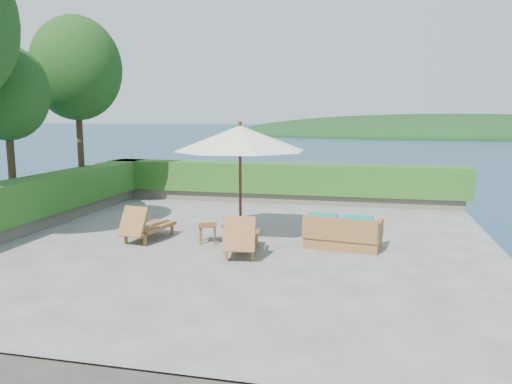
% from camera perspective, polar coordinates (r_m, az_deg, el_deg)
% --- Properties ---
extents(ground, '(12.00, 12.00, 0.00)m').
position_cam_1_polar(ground, '(11.86, -2.29, -5.78)').
color(ground, gray).
rests_on(ground, ground).
extents(foundation, '(12.00, 12.00, 3.00)m').
position_cam_1_polar(foundation, '(12.35, -2.24, -12.76)').
color(foundation, '#5B5448').
rests_on(foundation, ocean).
extents(ocean, '(600.00, 600.00, 0.00)m').
position_cam_1_polar(ocean, '(12.95, -2.20, -18.74)').
color(ocean, '#172E49').
rests_on(ocean, ground).
extents(offshore_island, '(126.00, 57.60, 12.60)m').
position_cam_1_polar(offshore_island, '(152.79, 21.28, 5.99)').
color(offshore_island, black).
rests_on(offshore_island, ocean).
extents(planter_wall_far, '(12.00, 0.60, 0.36)m').
position_cam_1_polar(planter_wall_far, '(17.18, 2.60, -0.60)').
color(planter_wall_far, '#726B5B').
rests_on(planter_wall_far, ground).
extents(planter_wall_left, '(0.60, 12.00, 0.36)m').
position_cam_1_polar(planter_wall_left, '(14.32, -24.51, -3.31)').
color(planter_wall_left, '#726B5B').
rests_on(planter_wall_left, ground).
extents(hedge_far, '(12.40, 0.90, 1.00)m').
position_cam_1_polar(hedge_far, '(17.08, 2.61, 1.62)').
color(hedge_far, '#1C4C15').
rests_on(hedge_far, planter_wall_far).
extents(hedge_left, '(0.90, 12.40, 1.00)m').
position_cam_1_polar(hedge_left, '(14.20, -24.69, -0.66)').
color(hedge_left, '#1C4C15').
rests_on(hedge_left, planter_wall_left).
extents(tree_mid, '(2.20, 2.20, 4.83)m').
position_cam_1_polar(tree_mid, '(14.94, -26.66, 10.05)').
color(tree_mid, '#48321B').
rests_on(tree_mid, ground).
extents(tree_far, '(2.80, 2.80, 6.03)m').
position_cam_1_polar(tree_far, '(16.95, -19.85, 13.10)').
color(tree_far, '#48321B').
rests_on(tree_far, ground).
extents(patio_umbrella, '(4.06, 4.06, 2.85)m').
position_cam_1_polar(patio_umbrella, '(11.95, -1.83, 6.02)').
color(patio_umbrella, black).
rests_on(patio_umbrella, ground).
extents(lounge_left, '(0.89, 1.64, 0.90)m').
position_cam_1_polar(lounge_left, '(12.25, -12.46, -3.72)').
color(lounge_left, olive).
rests_on(lounge_left, ground).
extents(lounge_right, '(0.90, 1.68, 0.92)m').
position_cam_1_polar(lounge_right, '(10.76, -1.67, -5.20)').
color(lounge_right, olive).
rests_on(lounge_right, ground).
extents(side_table, '(0.51, 0.51, 0.44)m').
position_cam_1_polar(side_table, '(11.82, -5.55, -4.06)').
color(side_table, brown).
rests_on(side_table, ground).
extents(wicker_loveseat, '(1.80, 1.10, 0.83)m').
position_cam_1_polar(wicker_loveseat, '(11.47, 9.84, -4.77)').
color(wicker_loveseat, olive).
rests_on(wicker_loveseat, ground).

